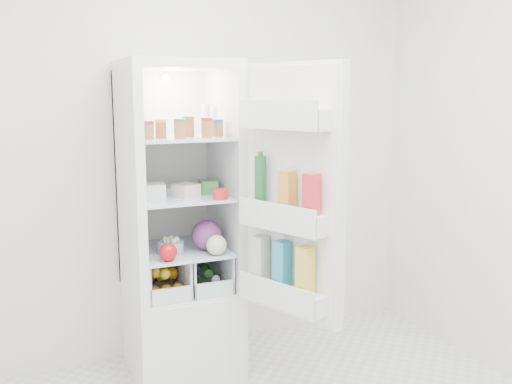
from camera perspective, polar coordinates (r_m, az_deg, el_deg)
name	(u,v)px	position (r m, az deg, el deg)	size (l,w,h in m)	color
room_walls	(318,102)	(2.16, 6.23, 8.97)	(3.02, 3.02, 2.61)	silver
refrigerator	(178,259)	(3.38, -7.78, -6.69)	(0.60, 0.60, 1.80)	white
shelf_low	(181,250)	(3.30, -7.50, -5.73)	(0.49, 0.53, 0.01)	silver
shelf_mid	(180,196)	(3.24, -7.63, -0.43)	(0.49, 0.53, 0.01)	silver
shelf_top	(178,138)	(3.19, -7.76, 5.41)	(0.49, 0.53, 0.01)	silver
crisper_left	(161,274)	(3.31, -9.51, -8.10)	(0.23, 0.46, 0.22)	silver
crisper_right	(202,269)	(3.38, -5.44, -7.65)	(0.23, 0.46, 0.22)	silver
condiment_jars	(184,130)	(3.08, -7.20, 6.19)	(0.46, 0.16, 0.08)	#B21919
squeeze_bottle	(206,119)	(3.33, -5.01, 7.25)	(0.05, 0.05, 0.17)	silver
tub_white	(153,191)	(3.13, -10.29, 0.08)	(0.13, 0.13, 0.08)	white
tub_cream	(186,190)	(3.18, -7.01, 0.18)	(0.12, 0.12, 0.07)	silver
tin_red	(220,194)	(3.08, -3.57, -0.22)	(0.08, 0.08, 0.06)	red
foil_tray	(170,190)	(3.29, -8.59, 0.16)	(0.14, 0.11, 0.04)	silver
tub_green	(208,186)	(3.28, -4.81, 0.55)	(0.09, 0.13, 0.07)	#3E8946
red_cabbage	(207,235)	(3.24, -4.97, -4.31)	(0.17, 0.17, 0.17)	#541D55
bell_pepper	(168,252)	(3.06, -8.79, -5.96)	(0.10, 0.10, 0.10)	red
mushroom_bowl	(171,248)	(3.20, -8.50, -5.53)	(0.14, 0.14, 0.07)	#90BBD6
salad_bag	(216,245)	(3.14, -3.98, -5.32)	(0.11, 0.11, 0.11)	beige
citrus_pile	(163,280)	(3.27, -9.27, -8.67)	(0.20, 0.24, 0.16)	orange
veg_pile	(203,276)	(3.39, -5.34, -8.41)	(0.16, 0.30, 0.10)	#204D19
fridge_door	(291,200)	(2.87, 3.48, -0.79)	(0.37, 0.58, 1.30)	white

